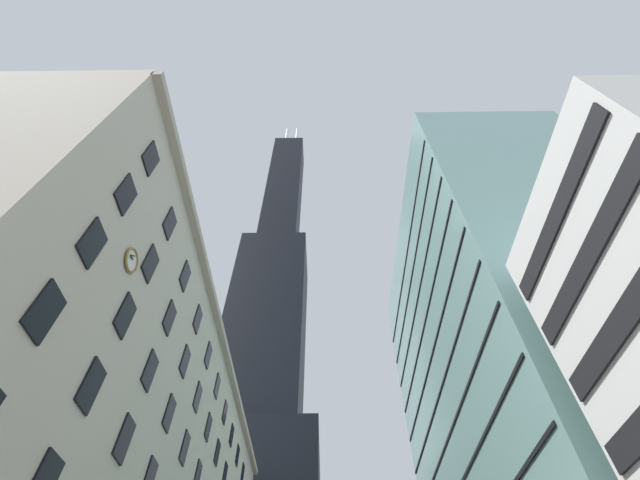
% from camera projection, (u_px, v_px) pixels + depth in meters
% --- Properties ---
extents(dark_skyscraper, '(27.45, 27.45, 199.40)m').
position_uv_depth(dark_skyscraper, '(261.00, 373.00, 97.66)').
color(dark_skyscraper, black).
rests_on(dark_skyscraper, ground).
extents(glass_office_midrise, '(17.04, 35.93, 50.86)m').
position_uv_depth(glass_office_midrise, '(521.00, 382.00, 41.47)').
color(glass_office_midrise, gray).
rests_on(glass_office_midrise, ground).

